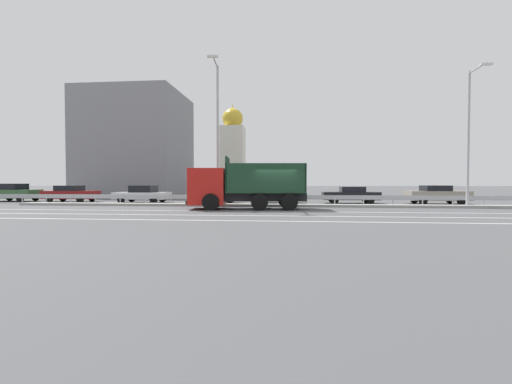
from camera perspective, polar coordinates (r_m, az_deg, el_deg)
ground_plane at (r=21.54m, az=3.45°, el=-2.96°), size 320.00×320.00×0.00m
lane_strip_0 at (r=20.30m, az=-1.94°, el=-3.23°), size 70.55×0.16×0.01m
lane_strip_1 at (r=17.73m, az=-3.04°, el=-3.93°), size 70.55×0.16×0.01m
lane_strip_2 at (r=15.37m, az=-4.40°, el=-4.78°), size 70.55×0.16×0.01m
median_island at (r=24.37m, az=3.70°, el=-2.22°), size 38.80×1.10×0.18m
median_guardrail at (r=25.49m, az=3.79°, el=-0.98°), size 70.55×0.09×0.78m
dump_truck at (r=22.06m, az=-4.07°, el=0.54°), size 7.65×3.28×3.32m
median_road_sign at (r=24.95m, az=-7.41°, el=0.57°), size 0.67×0.16×2.47m
street_lamp_1 at (r=25.15m, az=-6.47°, el=10.52°), size 0.71×2.64×10.15m
street_lamp_2 at (r=27.32m, az=32.04°, el=8.46°), size 0.70×2.13×9.23m
parked_car_1 at (r=37.99m, az=-35.31°, el=-0.07°), size 4.20×2.06×1.61m
parked_car_2 at (r=34.08m, az=-28.48°, el=-0.23°), size 4.50×2.03×1.45m
parked_car_3 at (r=30.76m, az=-18.39°, el=-0.32°), size 4.64×2.13×1.46m
parked_car_4 at (r=28.82m, az=-6.85°, el=-0.34°), size 3.94×1.82×1.46m
parked_car_5 at (r=28.69m, az=3.46°, el=-0.37°), size 4.02×2.13×1.45m
parked_car_6 at (r=29.04m, az=15.53°, el=-0.45°), size 4.53×1.90×1.37m
parked_car_7 at (r=30.66m, az=27.90°, el=-0.37°), size 4.58×2.06×1.48m
background_building_0 at (r=46.89m, az=-19.26°, el=7.37°), size 11.86×11.03×13.02m
church_tower at (r=54.28m, az=-3.89°, el=6.69°), size 3.60×3.60×14.27m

